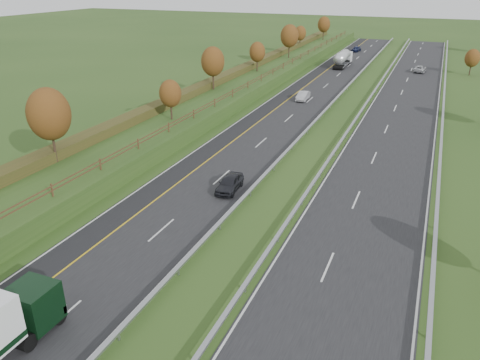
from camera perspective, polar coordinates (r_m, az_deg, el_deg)
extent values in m
plane|color=#2B4819|center=(65.07, 10.65, 5.85)|extent=(400.00, 400.00, 0.00)
cube|color=black|center=(71.61, 5.25, 7.82)|extent=(10.50, 200.00, 0.04)
cube|color=black|center=(68.77, 18.53, 6.01)|extent=(10.50, 200.00, 0.04)
cube|color=black|center=(72.76, 2.41, 8.16)|extent=(3.00, 200.00, 0.04)
cube|color=silver|center=(73.19, 1.45, 8.29)|extent=(0.15, 200.00, 0.01)
cube|color=gold|center=(72.27, 3.54, 8.05)|extent=(0.15, 200.00, 0.01)
cube|color=silver|center=(70.33, 9.20, 7.34)|extent=(0.15, 200.00, 0.01)
cube|color=silver|center=(69.23, 14.37, 6.64)|extent=(0.15, 200.00, 0.01)
cube|color=silver|center=(68.67, 22.71, 5.39)|extent=(0.15, 200.00, 0.01)
cube|color=silver|center=(32.02, -21.20, -15.58)|extent=(0.15, 4.00, 0.01)
cube|color=silver|center=(39.67, -9.55, -6.00)|extent=(0.15, 4.00, 0.01)
cube|color=silver|center=(35.15, 10.64, -10.34)|extent=(0.15, 4.00, 0.01)
cube|color=silver|center=(49.09, -2.27, 0.35)|extent=(0.15, 4.00, 0.01)
cube|color=silver|center=(45.52, 13.98, -2.34)|extent=(0.15, 4.00, 0.01)
cube|color=silver|center=(59.45, 2.57, 4.59)|extent=(0.15, 4.00, 0.01)
cube|color=silver|center=(56.53, 16.02, 2.63)|extent=(0.15, 4.00, 0.01)
cube|color=silver|center=(70.33, 5.98, 7.52)|extent=(0.15, 4.00, 0.01)
cube|color=silver|center=(67.89, 17.40, 5.96)|extent=(0.15, 4.00, 0.01)
cube|color=silver|center=(81.53, 8.49, 9.64)|extent=(0.15, 4.00, 0.01)
cube|color=silver|center=(79.43, 18.39, 8.32)|extent=(0.15, 4.00, 0.01)
cube|color=silver|center=(92.93, 10.41, 11.24)|extent=(0.15, 4.00, 0.01)
cube|color=silver|center=(91.09, 19.14, 10.09)|extent=(0.15, 4.00, 0.01)
cube|color=silver|center=(104.46, 11.93, 12.47)|extent=(0.15, 4.00, 0.01)
cube|color=silver|center=(102.83, 19.72, 11.44)|extent=(0.15, 4.00, 0.01)
cube|color=silver|center=(116.09, 13.15, 13.46)|extent=(0.15, 4.00, 0.01)
cube|color=silver|center=(114.62, 20.18, 12.52)|extent=(0.15, 4.00, 0.01)
cube|color=silver|center=(127.78, 14.15, 14.26)|extent=(0.15, 4.00, 0.01)
cube|color=silver|center=(126.45, 20.57, 13.40)|extent=(0.15, 4.00, 0.01)
cube|color=silver|center=(139.53, 15.00, 14.92)|extent=(0.15, 4.00, 0.01)
cube|color=silver|center=(138.31, 20.88, 14.13)|extent=(0.15, 4.00, 0.01)
cube|color=silver|center=(151.32, 15.71, 15.47)|extent=(0.15, 4.00, 0.01)
cube|color=silver|center=(150.20, 21.15, 14.74)|extent=(0.15, 4.00, 0.01)
cube|color=silver|center=(163.14, 16.33, 15.95)|extent=(0.15, 4.00, 0.01)
cube|color=silver|center=(162.10, 21.39, 15.26)|extent=(0.15, 4.00, 0.01)
cube|color=#2B4819|center=(76.08, -4.21, 9.57)|extent=(12.00, 200.00, 2.00)
cube|color=#373B18|center=(76.62, -5.61, 10.81)|extent=(2.20, 180.00, 1.10)
cube|color=#422B19|center=(73.85, -1.07, 10.43)|extent=(0.08, 184.00, 0.10)
cube|color=#422B19|center=(73.76, -1.07, 10.73)|extent=(0.08, 184.00, 0.10)
cube|color=#422B19|center=(43.17, -21.94, -1.15)|extent=(0.12, 0.12, 1.20)
cube|color=#422B19|center=(47.55, -16.67, 1.86)|extent=(0.12, 0.12, 1.20)
cube|color=#422B19|center=(52.38, -12.31, 4.33)|extent=(0.12, 0.12, 1.20)
cube|color=#422B19|center=(57.54, -8.70, 6.35)|extent=(0.12, 0.12, 1.20)
cube|color=#422B19|center=(62.94, -5.66, 8.02)|extent=(0.12, 0.12, 1.20)
cube|color=#422B19|center=(68.54, -3.10, 9.40)|extent=(0.12, 0.12, 1.20)
cube|color=#422B19|center=(74.28, -0.91, 10.55)|extent=(0.12, 0.12, 1.20)
cube|color=#422B19|center=(80.14, 0.97, 11.52)|extent=(0.12, 0.12, 1.20)
cube|color=#422B19|center=(86.09, 2.61, 12.36)|extent=(0.12, 0.12, 1.20)
cube|color=#422B19|center=(92.12, 4.04, 13.07)|extent=(0.12, 0.12, 1.20)
cube|color=#422B19|center=(98.20, 5.30, 13.69)|extent=(0.12, 0.12, 1.20)
cube|color=#422B19|center=(104.34, 6.42, 14.24)|extent=(0.12, 0.12, 1.20)
cube|color=#422B19|center=(110.52, 7.42, 14.71)|extent=(0.12, 0.12, 1.20)
cube|color=#422B19|center=(116.73, 8.31, 15.14)|extent=(0.12, 0.12, 1.20)
cube|color=#422B19|center=(122.97, 9.12, 15.51)|extent=(0.12, 0.12, 1.20)
cube|color=#422B19|center=(129.24, 9.86, 15.85)|extent=(0.12, 0.12, 1.20)
cube|color=#422B19|center=(135.53, 10.52, 16.16)|extent=(0.12, 0.12, 1.20)
cube|color=#422B19|center=(141.84, 11.13, 16.43)|extent=(0.12, 0.12, 1.20)
cube|color=#422B19|center=(148.16, 11.69, 16.68)|extent=(0.12, 0.12, 1.20)
cube|color=#422B19|center=(154.50, 12.21, 16.91)|extent=(0.12, 0.12, 1.20)
cube|color=#422B19|center=(160.85, 12.68, 17.12)|extent=(0.12, 0.12, 1.20)
cube|color=#93969C|center=(70.04, 9.75, 7.72)|extent=(0.32, 200.00, 0.18)
cube|color=#93969C|center=(29.43, -14.57, -17.96)|extent=(0.10, 0.14, 0.56)
cube|color=#93969C|center=(33.93, -7.52, -11.01)|extent=(0.10, 0.14, 0.56)
cube|color=#93969C|center=(39.17, -2.46, -5.69)|extent=(0.10, 0.14, 0.56)
cube|color=#93969C|center=(44.89, 1.30, -1.64)|extent=(0.10, 0.14, 0.56)
cube|color=#93969C|center=(50.93, 4.17, 1.48)|extent=(0.10, 0.14, 0.56)
cube|color=#93969C|center=(57.19, 6.43, 3.92)|extent=(0.10, 0.14, 0.56)
cube|color=#93969C|center=(63.60, 8.24, 5.87)|extent=(0.10, 0.14, 0.56)
cube|color=#93969C|center=(70.13, 9.73, 7.46)|extent=(0.10, 0.14, 0.56)
cube|color=#93969C|center=(76.74, 10.98, 8.77)|extent=(0.10, 0.14, 0.56)
cube|color=#93969C|center=(83.42, 12.03, 9.87)|extent=(0.10, 0.14, 0.56)
cube|color=#93969C|center=(90.14, 12.93, 10.80)|extent=(0.10, 0.14, 0.56)
cube|color=#93969C|center=(96.90, 13.71, 11.60)|extent=(0.10, 0.14, 0.56)
cube|color=#93969C|center=(103.70, 14.39, 12.30)|extent=(0.10, 0.14, 0.56)
cube|color=#93969C|center=(110.52, 14.99, 12.91)|extent=(0.10, 0.14, 0.56)
cube|color=#93969C|center=(117.36, 15.53, 13.44)|extent=(0.10, 0.14, 0.56)
cube|color=#93969C|center=(124.22, 16.00, 13.92)|extent=(0.10, 0.14, 0.56)
cube|color=#93969C|center=(131.09, 16.43, 14.34)|extent=(0.10, 0.14, 0.56)
cube|color=#93969C|center=(137.98, 16.82, 14.72)|extent=(0.10, 0.14, 0.56)
cube|color=#93969C|center=(144.87, 17.17, 15.07)|extent=(0.10, 0.14, 0.56)
cube|color=#93969C|center=(151.78, 17.49, 15.38)|extent=(0.10, 0.14, 0.56)
cube|color=#93969C|center=(158.69, 17.78, 15.67)|extent=(0.10, 0.14, 0.56)
cube|color=#93969C|center=(165.62, 18.05, 15.93)|extent=(0.10, 0.14, 0.56)
cube|color=#93969C|center=(69.15, 13.89, 7.17)|extent=(0.32, 200.00, 0.18)
cube|color=#93969C|center=(32.06, 0.65, -13.10)|extent=(0.10, 0.14, 0.56)
cube|color=#93969C|center=(37.56, 4.68, -7.14)|extent=(0.10, 0.14, 0.56)
cube|color=#93969C|center=(43.49, 7.57, -2.73)|extent=(0.10, 0.14, 0.56)
cube|color=#93969C|center=(49.71, 9.74, 0.61)|extent=(0.10, 0.14, 0.56)
cube|color=#93969C|center=(56.10, 11.43, 3.19)|extent=(0.10, 0.14, 0.56)
cube|color=#93969C|center=(62.63, 12.77, 5.24)|extent=(0.10, 0.14, 0.56)
cube|color=#93969C|center=(69.25, 13.86, 6.90)|extent=(0.10, 0.14, 0.56)
cube|color=#93969C|center=(75.94, 14.77, 8.26)|extent=(0.10, 0.14, 0.56)
cube|color=#93969C|center=(82.67, 15.53, 9.40)|extent=(0.10, 0.14, 0.56)
cube|color=#93969C|center=(89.45, 16.18, 10.37)|extent=(0.10, 0.14, 0.56)
cube|color=#93969C|center=(96.26, 16.75, 11.20)|extent=(0.10, 0.14, 0.56)
cube|color=#93969C|center=(103.10, 17.24, 11.92)|extent=(0.10, 0.14, 0.56)
cube|color=#93969C|center=(109.96, 17.67, 12.55)|extent=(0.10, 0.14, 0.56)
cube|color=#93969C|center=(116.83, 18.06, 13.11)|extent=(0.10, 0.14, 0.56)
cube|color=#93969C|center=(123.72, 18.40, 13.60)|extent=(0.10, 0.14, 0.56)
cube|color=#93969C|center=(130.62, 18.71, 14.04)|extent=(0.10, 0.14, 0.56)
cube|color=#93969C|center=(137.53, 18.98, 14.44)|extent=(0.10, 0.14, 0.56)
cube|color=#93969C|center=(144.45, 19.23, 14.79)|extent=(0.10, 0.14, 0.56)
cube|color=#93969C|center=(151.37, 19.46, 15.12)|extent=(0.10, 0.14, 0.56)
cube|color=#93969C|center=(158.31, 19.67, 15.41)|extent=(0.10, 0.14, 0.56)
cube|color=#93969C|center=(165.24, 19.87, 15.68)|extent=(0.10, 0.14, 0.56)
cube|color=#93969C|center=(68.52, 23.41, 5.74)|extent=(0.32, 200.00, 0.18)
cube|color=#93969C|center=(30.68, 21.98, -17.13)|extent=(0.10, 0.14, 0.56)
cube|color=#93969C|center=(42.48, 22.73, -5.19)|extent=(0.10, 0.14, 0.56)
cube|color=#93969C|center=(55.32, 23.12, 1.40)|extent=(0.10, 0.14, 0.56)
cube|color=#93969C|center=(68.62, 23.36, 5.47)|extent=(0.10, 0.14, 0.56)
cube|color=#93969C|center=(82.15, 23.53, 8.21)|extent=(0.10, 0.14, 0.56)
cube|color=#93969C|center=(95.81, 23.65, 10.18)|extent=(0.10, 0.14, 0.56)
cube|color=#93969C|center=(109.56, 23.74, 11.65)|extent=(0.10, 0.14, 0.56)
cube|color=#93969C|center=(123.37, 23.81, 12.79)|extent=(0.10, 0.14, 0.56)
cube|color=#93969C|center=(137.21, 23.87, 13.71)|extent=(0.10, 0.14, 0.56)
cube|color=#93969C|center=(151.09, 23.92, 14.45)|extent=(0.10, 0.14, 0.56)
cube|color=#93969C|center=(164.98, 23.96, 15.07)|extent=(0.10, 0.14, 0.56)
cylinder|color=#2D2116|center=(50.76, -21.68, 3.71)|extent=(0.24, 0.24, 3.15)
ellipsoid|color=#573113|center=(49.79, -22.27, 7.45)|extent=(4.20, 4.20, 5.25)
cylinder|color=#2D2116|center=(62.76, -8.37, 8.29)|extent=(0.24, 0.24, 2.16)
ellipsoid|color=#573113|center=(62.18, -8.50, 10.40)|extent=(2.88, 2.88, 3.60)
cylinder|color=#2D2116|center=(79.25, -3.28, 11.97)|extent=(0.24, 0.24, 2.88)
ellipsoid|color=#573113|center=(78.67, -3.34, 14.23)|extent=(3.84, 3.84, 4.80)
cylinder|color=#2D2116|center=(95.19, 2.10, 13.81)|extent=(0.24, 0.24, 2.34)
ellipsoid|color=#573113|center=(94.78, 2.13, 15.34)|extent=(3.12, 3.12, 3.90)
cylinder|color=#2D2116|center=(111.67, 5.98, 15.35)|extent=(0.24, 0.24, 3.06)
ellipsoid|color=#573113|center=(111.24, 6.06, 17.07)|extent=(4.08, 4.08, 5.10)
cylinder|color=#2D2116|center=(129.55, 7.31, 16.25)|extent=(0.24, 0.24, 2.25)
ellipsoid|color=#573113|center=(129.26, 7.36, 17.34)|extent=(3.00, 3.00, 3.75)
cylinder|color=#2D2116|center=(146.38, 10.11, 17.02)|extent=(0.24, 0.24, 2.70)
ellipsoid|color=#573113|center=(146.08, 10.20, 18.17)|extent=(3.60, 3.60, 4.50)
cylinder|color=#2D2116|center=(112.56, 26.24, 11.94)|extent=(0.24, 0.24, 2.25)
ellipsoid|color=#573113|center=(112.18, 26.47, 13.17)|extent=(3.00, 3.00, 3.75)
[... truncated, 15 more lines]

